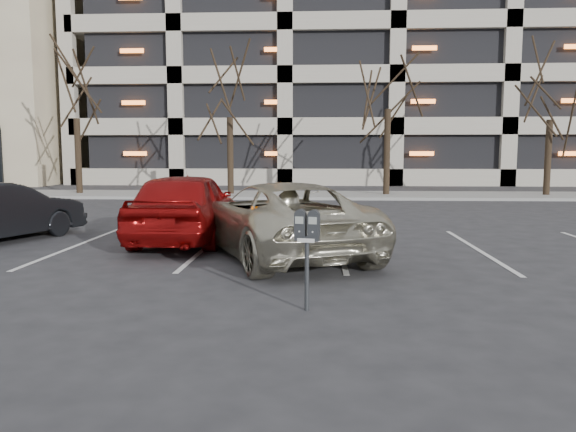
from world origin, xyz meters
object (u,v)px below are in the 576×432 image
Objects in this scene: car_red at (186,206)px; parking_meter at (307,235)px; tree_c at (389,54)px; tree_b at (229,69)px; suv_silver at (280,219)px; tree_a at (75,71)px; tree_d at (552,72)px.

parking_meter is at bearing 116.86° from car_red.
parking_meter is (-3.21, -18.33, -5.26)m from tree_c.
suv_silver is at bearing -77.55° from tree_b.
tree_c is at bearing 0.00° from tree_a.
tree_d is 18.73m from suv_silver.
tree_c is at bearing -115.39° from car_red.
parking_meter is at bearing -119.11° from tree_d.
tree_c reaches higher than parking_meter.
tree_a reaches higher than tree_d.
tree_b reaches higher than parking_meter.
tree_b reaches higher than tree_a.
suv_silver is (-3.79, -14.56, -5.51)m from tree_c.
parking_meter is 3.82m from suv_silver.
car_red is at bearing -114.76° from tree_c.
tree_b is 15.71m from suv_silver.
tree_c reaches higher than suv_silver.
tree_c is at bearing 180.00° from tree_d.
parking_meter is at bearing -78.30° from tree_b.
tree_b is 0.91× the size of tree_c.
parking_meter is (3.79, -18.33, -4.70)m from tree_b.
tree_a is at bearing 134.09° from parking_meter.
tree_a is at bearing -78.27° from suv_silver.
suv_silver is (-10.79, -14.56, -4.72)m from tree_d.
tree_a is at bearing 180.00° from tree_c.
suv_silver is at bearing -54.95° from tree_a.
tree_c is 1.14× the size of tree_d.
parking_meter is 6.03m from car_red.
parking_meter is at bearing 75.44° from suv_silver.
tree_b is 13.90m from car_red.
tree_d is 1.34× the size of suv_silver.
tree_d is at bearing -135.64° from car_red.
car_red is (-2.20, 1.58, 0.08)m from suv_silver.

